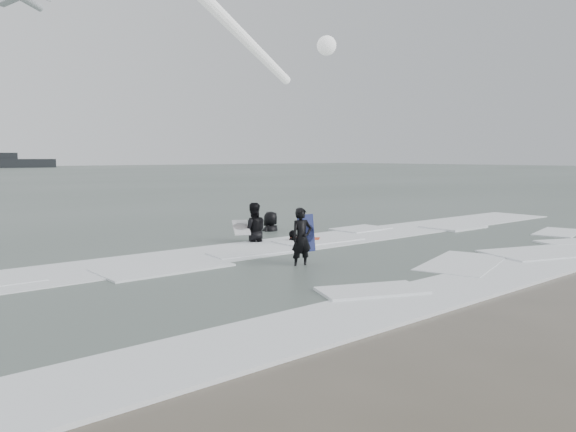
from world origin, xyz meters
TOP-DOWN VIEW (x-y plane):
  - ground at (0.00, 0.00)m, footprint 320.00×320.00m
  - surfer_centre at (-1.05, 3.19)m, footprint 0.63×0.47m
  - surfer_wading at (0.35, 7.18)m, footprint 1.14×1.06m
  - surfer_right_near at (1.32, 6.34)m, footprint 0.99×0.87m
  - surfer_right_far at (2.43, 8.94)m, footprint 1.08×0.87m
  - surf_foam at (0.00, 3.70)m, footprint 30.03×9.06m
  - bodyboards at (0.35, 5.69)m, footprint 3.34×4.58m
  - airshow_jet at (27.63, 51.86)m, footprint 43.21×30.57m

SIDE VIEW (x-z plane):
  - ground at x=0.00m, z-range 0.00..0.00m
  - surfer_centre at x=-1.05m, z-range -0.77..0.77m
  - surfer_wading at x=0.35m, z-range -0.94..0.94m
  - surfer_right_near at x=1.32m, z-range -0.80..0.80m
  - surfer_right_far at x=2.43m, z-range -0.96..0.96m
  - surf_foam at x=0.00m, z-range 0.00..0.08m
  - bodyboards at x=0.35m, z-range -0.13..1.12m
  - airshow_jet at x=27.63m, z-range 14.03..22.40m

